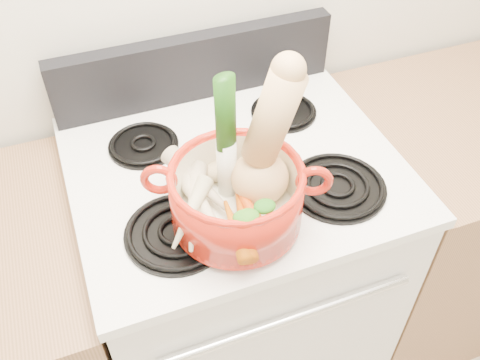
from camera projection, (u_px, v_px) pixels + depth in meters
name	position (u px, v px, depth m)	size (l,w,h in m)	color
stove_body	(236.00, 281.00, 1.63)	(0.76, 0.65, 0.92)	silver
cooktop	(235.00, 168.00, 1.29)	(0.78, 0.67, 0.03)	white
control_backsplash	(195.00, 67.00, 1.42)	(0.76, 0.05, 0.18)	black
oven_handle	(289.00, 319.00, 1.18)	(0.02, 0.02, 0.60)	silver
burner_front_left	(177.00, 232.00, 1.12)	(0.22, 0.22, 0.02)	black
burner_front_right	(338.00, 186.00, 1.22)	(0.22, 0.22, 0.02)	black
burner_back_left	(143.00, 144.00, 1.32)	(0.17, 0.17, 0.02)	black
burner_back_right	(284.00, 110.00, 1.42)	(0.17, 0.17, 0.02)	black
dutch_oven	(237.00, 196.00, 1.09)	(0.27, 0.27, 0.13)	#AE1D0E
pot_handle_left	(159.00, 180.00, 1.06)	(0.08, 0.08, 0.02)	#AE1D0E
pot_handle_right	(314.00, 181.00, 1.06)	(0.08, 0.08, 0.02)	#AE1D0E
squash	(270.00, 139.00, 1.04)	(0.13, 0.13, 0.31)	tan
leek	(226.00, 137.00, 1.05)	(0.05, 0.05, 0.30)	silver
ginger	(221.00, 171.00, 1.17)	(0.08, 0.06, 0.04)	tan
parsnip_0	(203.00, 206.00, 1.09)	(0.05, 0.05, 0.24)	beige
parsnip_1	(194.00, 205.00, 1.08)	(0.04, 0.04, 0.21)	beige
parsnip_2	(200.00, 181.00, 1.12)	(0.05, 0.05, 0.21)	beige
parsnip_3	(190.00, 211.00, 1.06)	(0.04, 0.04, 0.17)	beige
carrot_0	(243.00, 224.00, 1.06)	(0.03, 0.03, 0.17)	#C55509
carrot_1	(235.00, 231.00, 1.04)	(0.03, 0.03, 0.15)	#CA620A
carrot_2	(246.00, 203.00, 1.09)	(0.03, 0.03, 0.17)	#BE4D09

